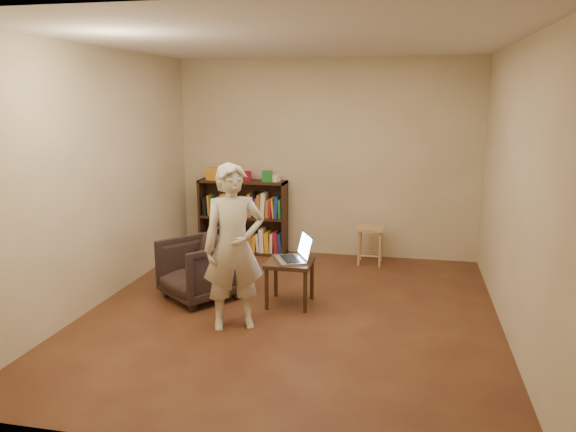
% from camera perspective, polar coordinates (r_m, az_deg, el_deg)
% --- Properties ---
extents(floor, '(4.50, 4.50, 0.00)m').
position_cam_1_polar(floor, '(5.63, 0.26, -9.95)').
color(floor, '#451F16').
rests_on(floor, ground).
extents(ceiling, '(4.50, 4.50, 0.00)m').
position_cam_1_polar(ceiling, '(5.24, 0.29, 17.41)').
color(ceiling, silver).
rests_on(ceiling, wall_back).
extents(wall_back, '(4.00, 0.00, 4.00)m').
position_cam_1_polar(wall_back, '(7.48, 3.86, 5.82)').
color(wall_back, beige).
rests_on(wall_back, floor).
extents(wall_left, '(0.00, 4.50, 4.50)m').
position_cam_1_polar(wall_left, '(6.02, -18.73, 3.68)').
color(wall_left, beige).
rests_on(wall_left, floor).
extents(wall_right, '(0.00, 4.50, 4.50)m').
position_cam_1_polar(wall_right, '(5.25, 22.16, 2.28)').
color(wall_right, beige).
rests_on(wall_right, floor).
extents(bookshelf, '(1.20, 0.30, 1.00)m').
position_cam_1_polar(bookshelf, '(7.71, -4.55, -0.49)').
color(bookshelf, black).
rests_on(bookshelf, floor).
extents(box_yellow, '(0.22, 0.17, 0.17)m').
position_cam_1_polar(box_yellow, '(7.68, -7.43, 4.28)').
color(box_yellow, orange).
rests_on(box_yellow, bookshelf).
extents(red_cloth, '(0.38, 0.32, 0.11)m').
position_cam_1_polar(red_cloth, '(7.62, -5.03, 4.05)').
color(red_cloth, maroon).
rests_on(red_cloth, bookshelf).
extents(box_green, '(0.16, 0.16, 0.14)m').
position_cam_1_polar(box_green, '(7.48, -2.12, 4.06)').
color(box_green, '#217B2E').
rests_on(box_green, bookshelf).
extents(box_white, '(0.13, 0.13, 0.09)m').
position_cam_1_polar(box_white, '(7.47, -1.33, 3.85)').
color(box_white, white).
rests_on(box_white, bookshelf).
extents(stool, '(0.34, 0.34, 0.49)m').
position_cam_1_polar(stool, '(7.23, 8.38, -1.82)').
color(stool, tan).
rests_on(stool, floor).
extents(armchair, '(0.97, 0.98, 0.64)m').
position_cam_1_polar(armchair, '(6.03, -9.02, -5.37)').
color(armchair, '#312520').
rests_on(armchair, floor).
extents(side_table, '(0.46, 0.46, 0.47)m').
position_cam_1_polar(side_table, '(5.77, 0.19, -5.33)').
color(side_table, black).
rests_on(side_table, floor).
extents(laptop, '(0.46, 0.48, 0.28)m').
position_cam_1_polar(laptop, '(5.75, 0.78, -3.93)').
color(laptop, silver).
rests_on(laptop, side_table).
extents(person, '(0.66, 0.57, 1.53)m').
position_cam_1_polar(person, '(5.13, -5.53, -3.20)').
color(person, beige).
rests_on(person, floor).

